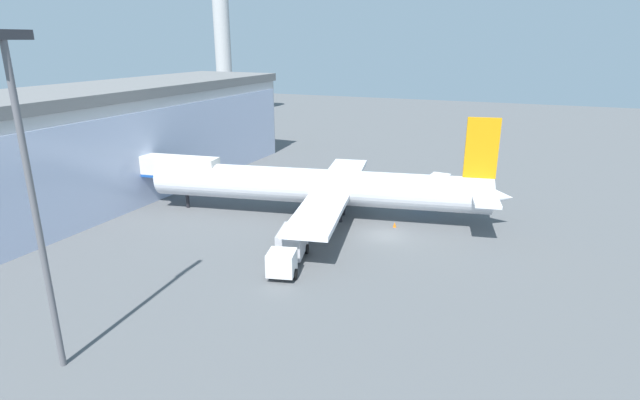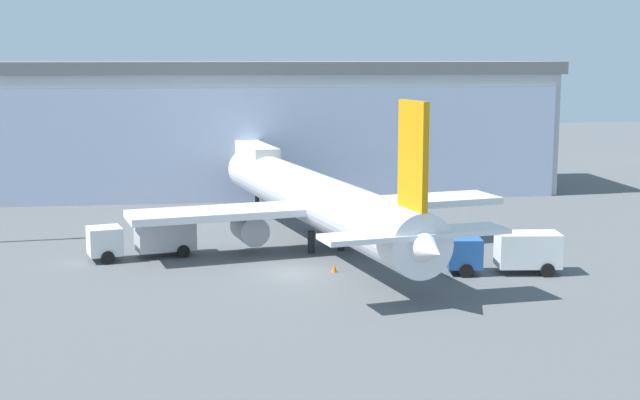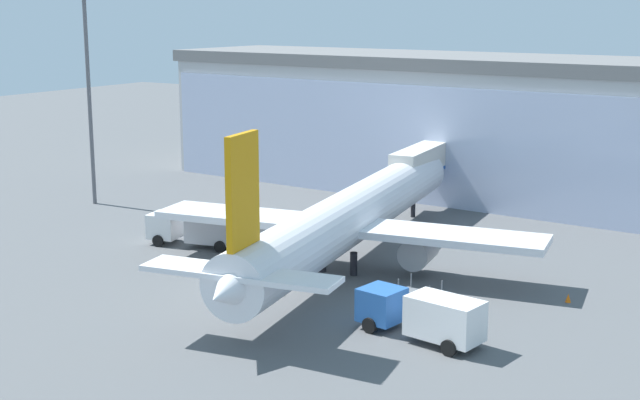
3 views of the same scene
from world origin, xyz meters
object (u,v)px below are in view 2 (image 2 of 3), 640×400
jet_bridge (250,156)px  safety_cone_nose (334,268)px  airplane (316,200)px  safety_cone_wingtip (515,235)px  fuel_truck (507,251)px  baggage_cart (438,249)px  catering_truck (146,237)px

jet_bridge → safety_cone_nose: 27.87m
airplane → safety_cone_nose: (-0.25, -8.23, -3.17)m
safety_cone_wingtip → fuel_truck: bearing=-115.2°
safety_cone_wingtip → airplane: bearing=180.0°
baggage_cart → jet_bridge: bearing=-59.1°
fuel_truck → catering_truck: bearing=-12.2°
fuel_truck → airplane: bearing=-35.6°
airplane → safety_cone_nose: 8.82m
airplane → catering_truck: size_ratio=5.29×
airplane → catering_truck: airplane is taller
catering_truck → airplane: bearing=175.3°
catering_truck → baggage_cart: (20.18, -3.32, -0.97)m
airplane → safety_cone_wingtip: (15.60, -0.01, -3.17)m
catering_truck → baggage_cart: catering_truck is taller
baggage_cart → safety_cone_nose: 8.75m
fuel_truck → jet_bridge: bearing=-56.7°
safety_cone_wingtip → catering_truck: bearing=-176.7°
safety_cone_nose → airplane: bearing=88.2°
fuel_truck → safety_cone_nose: size_ratio=13.73×
airplane → catering_truck: (-12.33, -1.63, -1.98)m
catering_truck → fuel_truck: 24.65m
baggage_cart → safety_cone_nose: size_ratio=5.41×
fuel_truck → safety_cone_wingtip: 11.65m
catering_truck → safety_cone_nose: (12.08, -6.60, -1.19)m
airplane → safety_cone_wingtip: 15.92m
catering_truck → fuel_truck: size_ratio=1.01×
jet_bridge → airplane: airplane is taller
jet_bridge → safety_cone_nose: (2.57, -27.41, -4.33)m
airplane → catering_truck: 12.60m
airplane → safety_cone_wingtip: size_ratio=73.13×
baggage_cart → safety_cone_nose: bearing=29.1°
catering_truck → safety_cone_nose: 13.82m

